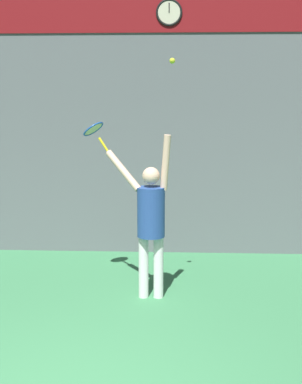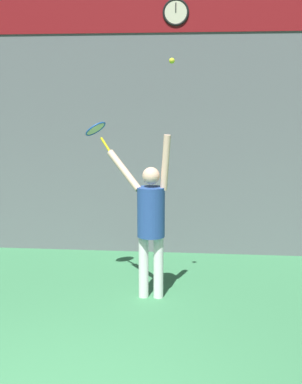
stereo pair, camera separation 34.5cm
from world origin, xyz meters
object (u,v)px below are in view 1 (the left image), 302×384
Objects in this scene: scoreboard_clock at (169,12)px; tennis_racket at (94,130)px; tennis_player at (150,217)px; tennis_ball at (172,61)px.

tennis_racket is (-0.97, -1.64, -1.77)m from scoreboard_clock.
scoreboard_clock is at bearing 84.69° from tennis_player.
tennis_ball is at bearing -26.26° from tennis_racket.
tennis_player is at bearing -28.71° from tennis_racket.
tennis_player is at bearing -95.31° from scoreboard_clock.
scoreboard_clock reaches higher than tennis_player.
tennis_ball reaches higher than tennis_player.
scoreboard_clock is 2.34m from tennis_ball.
tennis_player is (-0.19, -2.07, -2.85)m from scoreboard_clock.
tennis_player is 1.40m from tennis_racket.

